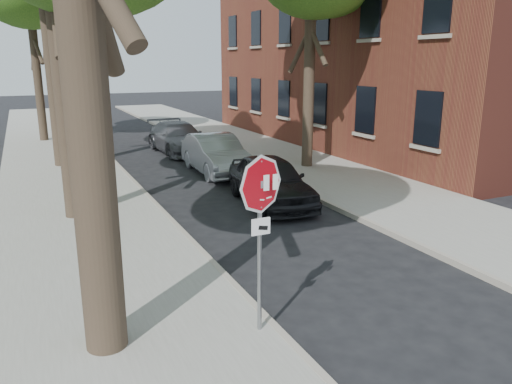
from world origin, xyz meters
TOP-DOWN VIEW (x-y plane):
  - ground at (0.00, 0.00)m, footprint 120.00×120.00m
  - sidewalk_left at (-2.50, 12.00)m, footprint 4.00×55.00m
  - sidewalk_right at (6.00, 12.00)m, footprint 4.00×55.00m
  - curb_left at (-0.45, 12.00)m, footprint 0.12×55.00m
  - curb_right at (3.95, 12.00)m, footprint 0.12×55.00m
  - stop_sign at (-0.70, -0.03)m, footprint 0.76×0.34m
  - car_a at (2.60, 6.25)m, footprint 2.05×4.18m
  - car_b at (2.60, 10.68)m, footprint 1.62×4.29m
  - car_c at (2.60, 15.39)m, footprint 2.00×4.64m

SIDE VIEW (x-z plane):
  - ground at x=0.00m, z-range 0.00..0.00m
  - sidewalk_left at x=-2.50m, z-range 0.00..0.12m
  - sidewalk_right at x=6.00m, z-range 0.00..0.12m
  - curb_left at x=-0.45m, z-range 0.00..0.13m
  - curb_right at x=3.95m, z-range 0.00..0.13m
  - car_c at x=2.60m, z-range 0.00..1.33m
  - car_a at x=2.60m, z-range 0.00..1.37m
  - car_b at x=2.60m, z-range 0.00..1.40m
  - stop_sign at x=-0.70m, z-range 0.64..3.25m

